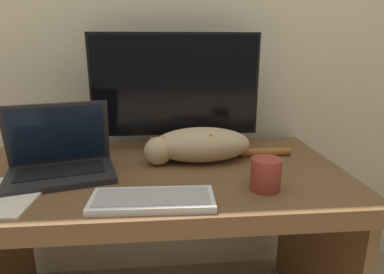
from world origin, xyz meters
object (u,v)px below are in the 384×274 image
at_px(monitor, 176,94).
at_px(laptop, 60,161).
at_px(cat, 199,144).
at_px(coffee_mug, 266,174).
at_px(external_keyboard, 154,200).

height_order(monitor, laptop, monitor).
height_order(monitor, cat, monitor).
relative_size(monitor, laptop, 1.73).
relative_size(cat, coffee_mug, 5.83).
relative_size(monitor, external_keyboard, 1.93).
relative_size(monitor, cat, 1.16).
relative_size(external_keyboard, cat, 0.60).
distance_m(external_keyboard, cat, 0.37).
distance_m(laptop, coffee_mug, 0.68).
distance_m(monitor, coffee_mug, 0.52).
height_order(laptop, coffee_mug, laptop).
relative_size(laptop, cat, 0.67).
xyz_separation_m(monitor, coffee_mug, (0.25, -0.41, -0.19)).
bearing_deg(monitor, laptop, -149.66).
distance_m(monitor, cat, 0.24).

